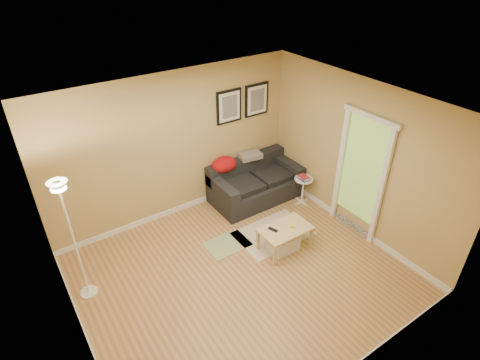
{
  "coord_description": "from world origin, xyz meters",
  "views": [
    {
      "loc": [
        -2.38,
        -3.47,
        4.32
      ],
      "look_at": [
        0.55,
        0.85,
        1.05
      ],
      "focal_mm": 29.13,
      "sensor_mm": 36.0,
      "label": 1
    }
  ],
  "objects_px": {
    "sofa": "(256,181)",
    "coffee_table": "(285,238)",
    "book_stack": "(304,177)",
    "storage_bin": "(283,242)",
    "side_table": "(303,191)",
    "floor_lamp": "(75,246)"
  },
  "relations": [
    {
      "from": "coffee_table",
      "to": "book_stack",
      "type": "relative_size",
      "value": 3.81
    },
    {
      "from": "side_table",
      "to": "coffee_table",
      "type": "bearing_deg",
      "value": -143.82
    },
    {
      "from": "sofa",
      "to": "book_stack",
      "type": "relative_size",
      "value": 7.93
    },
    {
      "from": "coffee_table",
      "to": "floor_lamp",
      "type": "height_order",
      "value": "floor_lamp"
    },
    {
      "from": "coffee_table",
      "to": "storage_bin",
      "type": "relative_size",
      "value": 1.75
    },
    {
      "from": "sofa",
      "to": "side_table",
      "type": "distance_m",
      "value": 0.9
    },
    {
      "from": "coffee_table",
      "to": "storage_bin",
      "type": "height_order",
      "value": "coffee_table"
    },
    {
      "from": "book_stack",
      "to": "floor_lamp",
      "type": "bearing_deg",
      "value": -159.42
    },
    {
      "from": "coffee_table",
      "to": "storage_bin",
      "type": "xyz_separation_m",
      "value": [
        -0.03,
        -0.02,
        -0.06
      ]
    },
    {
      "from": "floor_lamp",
      "to": "coffee_table",
      "type": "bearing_deg",
      "value": -15.82
    },
    {
      "from": "sofa",
      "to": "coffee_table",
      "type": "xyz_separation_m",
      "value": [
        -0.47,
        -1.43,
        -0.17
      ]
    },
    {
      "from": "floor_lamp",
      "to": "side_table",
      "type": "bearing_deg",
      "value": -0.22
    },
    {
      "from": "coffee_table",
      "to": "floor_lamp",
      "type": "relative_size",
      "value": 0.43
    },
    {
      "from": "side_table",
      "to": "book_stack",
      "type": "distance_m",
      "value": 0.3
    },
    {
      "from": "storage_bin",
      "to": "book_stack",
      "type": "xyz_separation_m",
      "value": [
        1.13,
        0.82,
        0.42
      ]
    },
    {
      "from": "sofa",
      "to": "side_table",
      "type": "xyz_separation_m",
      "value": [
        0.64,
        -0.62,
        -0.11
      ]
    },
    {
      "from": "sofa",
      "to": "book_stack",
      "type": "bearing_deg",
      "value": -44.95
    },
    {
      "from": "sofa",
      "to": "storage_bin",
      "type": "relative_size",
      "value": 3.64
    },
    {
      "from": "storage_bin",
      "to": "book_stack",
      "type": "bearing_deg",
      "value": 35.95
    },
    {
      "from": "sofa",
      "to": "storage_bin",
      "type": "bearing_deg",
      "value": -109.16
    },
    {
      "from": "coffee_table",
      "to": "book_stack",
      "type": "distance_m",
      "value": 1.4
    },
    {
      "from": "book_stack",
      "to": "floor_lamp",
      "type": "relative_size",
      "value": 0.11
    }
  ]
}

